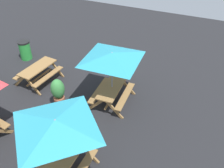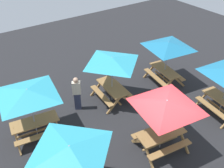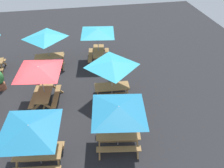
# 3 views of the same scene
# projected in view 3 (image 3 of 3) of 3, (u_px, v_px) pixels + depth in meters

# --- Properties ---
(ground_plane) EXTENTS (29.12, 29.12, 0.00)m
(ground_plane) POSITION_uv_depth(u_px,v_px,m) (48.00, 105.00, 11.40)
(ground_plane) COLOR #232326
(ground_plane) RESTS_ON ground
(picnic_table_1) EXTENTS (2.80, 2.80, 2.34)m
(picnic_table_1) POSITION_uv_depth(u_px,v_px,m) (39.00, 72.00, 10.29)
(picnic_table_1) COLOR olive
(picnic_table_1) RESTS_ON ground
(picnic_table_2) EXTENTS (2.11, 2.11, 2.34)m
(picnic_table_2) POSITION_uv_depth(u_px,v_px,m) (112.00, 67.00, 10.64)
(picnic_table_2) COLOR olive
(picnic_table_2) RESTS_ON ground
(picnic_table_3) EXTENTS (2.80, 2.80, 2.34)m
(picnic_table_3) POSITION_uv_depth(u_px,v_px,m) (98.00, 33.00, 13.53)
(picnic_table_3) COLOR olive
(picnic_table_3) RESTS_ON ground
(picnic_table_4) EXTENTS (2.01, 2.01, 2.34)m
(picnic_table_4) POSITION_uv_depth(u_px,v_px,m) (46.00, 38.00, 13.03)
(picnic_table_4) COLOR olive
(picnic_table_4) RESTS_ON ground
(picnic_table_5) EXTENTS (2.81, 2.81, 2.34)m
(picnic_table_5) POSITION_uv_depth(u_px,v_px,m) (30.00, 131.00, 7.51)
(picnic_table_5) COLOR olive
(picnic_table_5) RESTS_ON ground
(picnic_table_7) EXTENTS (2.80, 2.80, 2.34)m
(picnic_table_7) POSITION_uv_depth(u_px,v_px,m) (119.00, 112.00, 8.21)
(picnic_table_7) COLOR olive
(picnic_table_7) RESTS_ON ground
(person_standing) EXTENTS (0.37, 0.42, 1.67)m
(person_standing) POSITION_uv_depth(u_px,v_px,m) (113.00, 66.00, 12.63)
(person_standing) COLOR #2D334C
(person_standing) RESTS_ON ground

